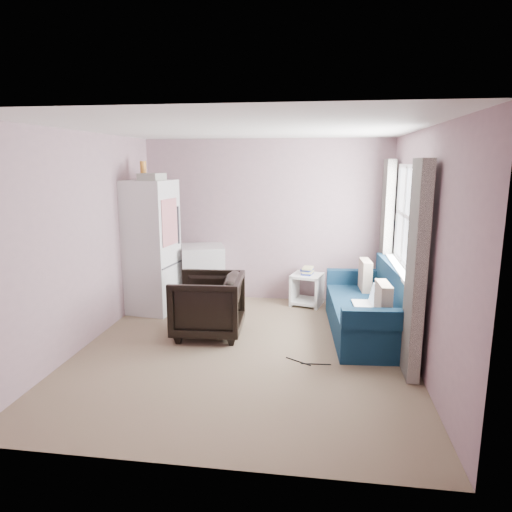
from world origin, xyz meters
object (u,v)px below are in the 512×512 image
(armchair, at_px, (208,302))
(washing_machine, at_px, (203,273))
(fridge, at_px, (151,246))
(sofa, at_px, (373,310))
(side_table, at_px, (307,287))

(armchair, bearing_deg, washing_machine, -166.59)
(washing_machine, bearing_deg, fridge, -159.63)
(armchair, relative_size, sofa, 0.43)
(armchair, relative_size, side_table, 1.44)
(side_table, bearing_deg, armchair, -130.38)
(side_table, distance_m, sofa, 1.41)
(armchair, xyz_separation_m, sofa, (2.06, 0.30, -0.11))
(fridge, bearing_deg, washing_machine, 45.94)
(fridge, bearing_deg, armchair, -30.80)
(armchair, relative_size, washing_machine, 0.96)
(side_table, relative_size, sofa, 0.30)
(sofa, bearing_deg, washing_machine, 153.30)
(fridge, relative_size, sofa, 1.07)
(armchair, xyz_separation_m, side_table, (1.20, 1.41, -0.15))
(armchair, bearing_deg, fridge, -132.06)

